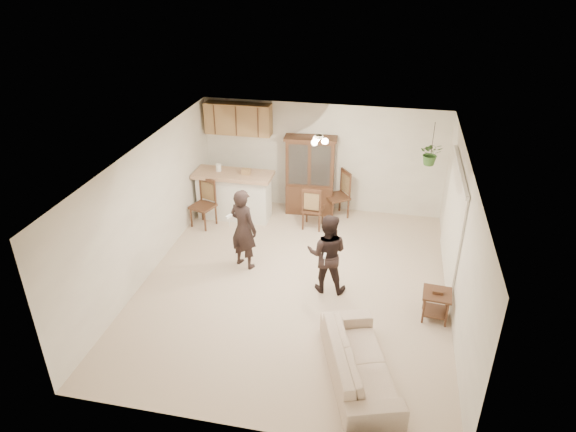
% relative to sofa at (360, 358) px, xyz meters
% --- Properties ---
extents(floor, '(6.50, 6.50, 0.00)m').
position_rel_sofa_xyz_m(floor, '(-1.35, 2.06, -0.37)').
color(floor, '#C9B398').
rests_on(floor, ground).
extents(ceiling, '(5.50, 6.50, 0.02)m').
position_rel_sofa_xyz_m(ceiling, '(-1.35, 2.06, 2.13)').
color(ceiling, silver).
rests_on(ceiling, wall_back).
extents(wall_back, '(5.50, 0.02, 2.50)m').
position_rel_sofa_xyz_m(wall_back, '(-1.35, 5.31, 0.88)').
color(wall_back, silver).
rests_on(wall_back, ground).
extents(wall_front, '(5.50, 0.02, 2.50)m').
position_rel_sofa_xyz_m(wall_front, '(-1.35, -1.19, 0.88)').
color(wall_front, silver).
rests_on(wall_front, ground).
extents(wall_left, '(0.02, 6.50, 2.50)m').
position_rel_sofa_xyz_m(wall_left, '(-4.10, 2.06, 0.88)').
color(wall_left, silver).
rests_on(wall_left, ground).
extents(wall_right, '(0.02, 6.50, 2.50)m').
position_rel_sofa_xyz_m(wall_right, '(1.40, 2.06, 0.88)').
color(wall_right, silver).
rests_on(wall_right, ground).
extents(breakfast_bar, '(1.60, 0.55, 1.00)m').
position_rel_sofa_xyz_m(breakfast_bar, '(-3.20, 4.41, 0.13)').
color(breakfast_bar, white).
rests_on(breakfast_bar, floor).
extents(bar_top, '(1.75, 0.70, 0.08)m').
position_rel_sofa_xyz_m(bar_top, '(-3.20, 4.41, 0.68)').
color(bar_top, tan).
rests_on(bar_top, breakfast_bar).
extents(upper_cabinets, '(1.50, 0.34, 0.70)m').
position_rel_sofa_xyz_m(upper_cabinets, '(-3.25, 5.13, 1.73)').
color(upper_cabinets, olive).
rests_on(upper_cabinets, wall_back).
extents(vertical_blinds, '(0.06, 2.30, 2.10)m').
position_rel_sofa_xyz_m(vertical_blinds, '(1.36, 2.96, 0.73)').
color(vertical_blinds, silver).
rests_on(vertical_blinds, wall_right).
extents(ceiling_fixture, '(0.36, 0.36, 0.20)m').
position_rel_sofa_xyz_m(ceiling_fixture, '(-1.15, 3.26, 2.03)').
color(ceiling_fixture, beige).
rests_on(ceiling_fixture, ceiling).
extents(hanging_plant, '(0.43, 0.37, 0.48)m').
position_rel_sofa_xyz_m(hanging_plant, '(0.95, 4.46, 1.48)').
color(hanging_plant, '#285923').
rests_on(hanging_plant, ceiling).
extents(plant_cord, '(0.01, 0.01, 0.65)m').
position_rel_sofa_xyz_m(plant_cord, '(0.95, 4.46, 1.81)').
color(plant_cord, black).
rests_on(plant_cord, ceiling).
extents(sofa, '(1.27, 2.01, 0.73)m').
position_rel_sofa_xyz_m(sofa, '(0.00, 0.00, 0.00)').
color(sofa, beige).
rests_on(sofa, floor).
extents(adult, '(0.77, 0.66, 1.80)m').
position_rel_sofa_xyz_m(adult, '(-2.42, 2.51, 0.53)').
color(adult, black).
rests_on(adult, floor).
extents(child, '(0.66, 0.52, 1.35)m').
position_rel_sofa_xyz_m(child, '(-0.77, 2.06, 0.31)').
color(child, black).
rests_on(child, floor).
extents(china_hutch, '(1.18, 0.52, 1.82)m').
position_rel_sofa_xyz_m(china_hutch, '(-1.58, 5.02, 0.53)').
color(china_hutch, '#3E2116').
rests_on(china_hutch, floor).
extents(side_table, '(0.49, 0.49, 0.56)m').
position_rel_sofa_xyz_m(side_table, '(1.12, 1.61, -0.10)').
color(side_table, '#3E2116').
rests_on(side_table, floor).
extents(chair_bar, '(0.60, 0.60, 1.06)m').
position_rel_sofa_xyz_m(chair_bar, '(-3.76, 3.88, -0.07)').
color(chair_bar, '#3E2116').
rests_on(chair_bar, floor).
extents(chair_hutch_left, '(0.67, 0.67, 1.09)m').
position_rel_sofa_xyz_m(chair_hutch_left, '(-0.94, 4.93, -0.06)').
color(chair_hutch_left, '#3E2116').
rests_on(chair_hutch_left, floor).
extents(chair_hutch_right, '(0.46, 0.46, 1.00)m').
position_rel_sofa_xyz_m(chair_hutch_right, '(-1.38, 4.31, -0.09)').
color(chair_hutch_right, '#3E2116').
rests_on(chair_hutch_right, floor).
extents(controller_adult, '(0.09, 0.15, 0.04)m').
position_rel_sofa_xyz_m(controller_adult, '(-2.57, 2.16, 0.87)').
color(controller_adult, white).
rests_on(controller_adult, adult).
extents(controller_child, '(0.04, 0.13, 0.04)m').
position_rel_sofa_xyz_m(controller_child, '(-0.77, 1.71, 0.55)').
color(controller_child, white).
rests_on(controller_child, child).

